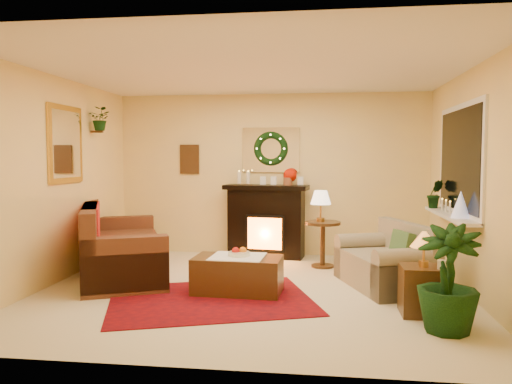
# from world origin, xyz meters

# --- Properties ---
(floor) EXTENTS (5.00, 5.00, 0.00)m
(floor) POSITION_xyz_m (0.00, 0.00, 0.00)
(floor) COLOR beige
(floor) RESTS_ON ground
(ceiling) EXTENTS (5.00, 5.00, 0.00)m
(ceiling) POSITION_xyz_m (0.00, 0.00, 2.60)
(ceiling) COLOR white
(ceiling) RESTS_ON ground
(wall_back) EXTENTS (5.00, 5.00, 0.00)m
(wall_back) POSITION_xyz_m (0.00, 2.25, 1.30)
(wall_back) COLOR #EFD88C
(wall_back) RESTS_ON ground
(wall_front) EXTENTS (5.00, 5.00, 0.00)m
(wall_front) POSITION_xyz_m (0.00, -2.25, 1.30)
(wall_front) COLOR #EFD88C
(wall_front) RESTS_ON ground
(wall_left) EXTENTS (4.50, 4.50, 0.00)m
(wall_left) POSITION_xyz_m (-2.50, 0.00, 1.30)
(wall_left) COLOR #EFD88C
(wall_left) RESTS_ON ground
(wall_right) EXTENTS (4.50, 4.50, 0.00)m
(wall_right) POSITION_xyz_m (2.50, 0.00, 1.30)
(wall_right) COLOR #EFD88C
(wall_right) RESTS_ON ground
(area_rug) EXTENTS (2.61, 2.27, 0.01)m
(area_rug) POSITION_xyz_m (-0.40, -0.48, 0.01)
(area_rug) COLOR maroon
(area_rug) RESTS_ON floor
(sofa) EXTENTS (1.80, 2.44, 0.96)m
(sofa) POSITION_xyz_m (-1.83, 0.52, 0.43)
(sofa) COLOR brown
(sofa) RESTS_ON floor
(red_throw) EXTENTS (0.75, 1.21, 0.02)m
(red_throw) POSITION_xyz_m (-1.88, 0.64, 0.46)
(red_throw) COLOR #DF432F
(red_throw) RESTS_ON sofa
(fireplace) EXTENTS (1.21, 0.52, 1.08)m
(fireplace) POSITION_xyz_m (-0.05, 2.00, 0.55)
(fireplace) COLOR black
(fireplace) RESTS_ON floor
(poinsettia) EXTENTS (0.21, 0.21, 0.21)m
(poinsettia) POSITION_xyz_m (0.32, 2.02, 1.30)
(poinsettia) COLOR #BA1400
(poinsettia) RESTS_ON fireplace
(mantel_candle_a) EXTENTS (0.06, 0.06, 0.19)m
(mantel_candle_a) POSITION_xyz_m (-0.48, 2.00, 1.26)
(mantel_candle_a) COLOR white
(mantel_candle_a) RESTS_ON fireplace
(mantel_candle_b) EXTENTS (0.06, 0.06, 0.19)m
(mantel_candle_b) POSITION_xyz_m (-0.34, 2.00, 1.26)
(mantel_candle_b) COLOR beige
(mantel_candle_b) RESTS_ON fireplace
(mantel_mirror) EXTENTS (0.92, 0.02, 0.72)m
(mantel_mirror) POSITION_xyz_m (0.00, 2.23, 1.70)
(mantel_mirror) COLOR white
(mantel_mirror) RESTS_ON wall_back
(wreath) EXTENTS (0.55, 0.11, 0.55)m
(wreath) POSITION_xyz_m (0.00, 2.19, 1.72)
(wreath) COLOR #194719
(wreath) RESTS_ON wall_back
(wall_art) EXTENTS (0.32, 0.03, 0.48)m
(wall_art) POSITION_xyz_m (-1.35, 2.23, 1.55)
(wall_art) COLOR #381E11
(wall_art) RESTS_ON wall_back
(gold_mirror) EXTENTS (0.03, 0.84, 1.00)m
(gold_mirror) POSITION_xyz_m (-2.48, 0.30, 1.75)
(gold_mirror) COLOR gold
(gold_mirror) RESTS_ON wall_left
(hanging_plant) EXTENTS (0.33, 0.28, 0.36)m
(hanging_plant) POSITION_xyz_m (-2.34, 1.05, 1.97)
(hanging_plant) COLOR #194719
(hanging_plant) RESTS_ON wall_left
(loveseat) EXTENTS (1.18, 1.53, 0.78)m
(loveseat) POSITION_xyz_m (1.57, 0.35, 0.42)
(loveseat) COLOR tan
(loveseat) RESTS_ON floor
(window_frame) EXTENTS (0.03, 1.86, 1.36)m
(window_frame) POSITION_xyz_m (2.48, 0.55, 1.55)
(window_frame) COLOR white
(window_frame) RESTS_ON wall_right
(window_glass) EXTENTS (0.02, 1.70, 1.22)m
(window_glass) POSITION_xyz_m (2.47, 0.55, 1.55)
(window_glass) COLOR black
(window_glass) RESTS_ON wall_right
(window_sill) EXTENTS (0.22, 1.86, 0.04)m
(window_sill) POSITION_xyz_m (2.38, 0.55, 0.87)
(window_sill) COLOR white
(window_sill) RESTS_ON wall_right
(mini_tree) EXTENTS (0.22, 0.22, 0.33)m
(mini_tree) POSITION_xyz_m (2.39, 0.13, 1.04)
(mini_tree) COLOR silver
(mini_tree) RESTS_ON window_sill
(sill_plant) EXTENTS (0.28, 0.22, 0.51)m
(sill_plant) POSITION_xyz_m (2.35, 1.22, 1.08)
(sill_plant) COLOR #225628
(sill_plant) RESTS_ON window_sill
(side_table_round) EXTENTS (0.64, 0.64, 0.66)m
(side_table_round) POSITION_xyz_m (0.84, 1.37, 0.33)
(side_table_round) COLOR #4B331E
(side_table_round) RESTS_ON floor
(lamp_cream) EXTENTS (0.30, 0.30, 0.45)m
(lamp_cream) POSITION_xyz_m (0.80, 1.40, 0.88)
(lamp_cream) COLOR beige
(lamp_cream) RESTS_ON side_table_round
(end_table_square) EXTENTS (0.40, 0.40, 0.49)m
(end_table_square) POSITION_xyz_m (1.81, -0.70, 0.27)
(end_table_square) COLOR #502B19
(end_table_square) RESTS_ON floor
(lamp_tiffany) EXTENTS (0.27, 0.27, 0.40)m
(lamp_tiffany) POSITION_xyz_m (1.83, -0.71, 0.74)
(lamp_tiffany) COLOR gold
(lamp_tiffany) RESTS_ON end_table_square
(coffee_table) EXTENTS (1.04, 0.61, 0.43)m
(coffee_table) POSITION_xyz_m (-0.15, -0.15, 0.21)
(coffee_table) COLOR black
(coffee_table) RESTS_ON floor
(fruit_bowl) EXTENTS (0.26, 0.26, 0.06)m
(fruit_bowl) POSITION_xyz_m (-0.14, -0.12, 0.45)
(fruit_bowl) COLOR white
(fruit_bowl) RESTS_ON coffee_table
(floor_palm) EXTENTS (2.09, 2.09, 2.94)m
(floor_palm) POSITION_xyz_m (1.94, -1.19, 0.45)
(floor_palm) COLOR #19401D
(floor_palm) RESTS_ON floor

